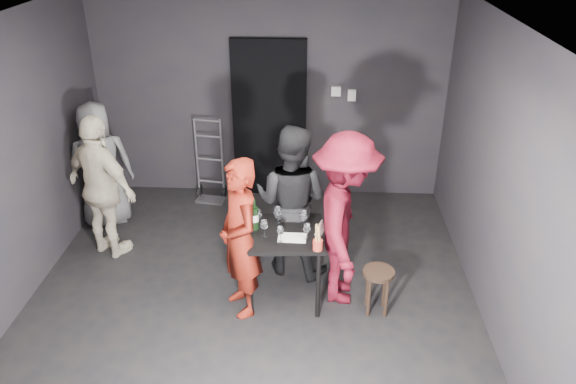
{
  "coord_description": "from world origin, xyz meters",
  "views": [
    {
      "loc": [
        0.59,
        -4.45,
        3.56
      ],
      "look_at": [
        0.35,
        0.25,
        1.14
      ],
      "focal_mm": 35.0,
      "sensor_mm": 36.0,
      "label": 1
    }
  ],
  "objects_px": {
    "tasting_table": "(286,240)",
    "woman_black": "(291,194)",
    "bystander_grey": "(100,163)",
    "server_red": "(240,235)",
    "hand_truck": "(211,184)",
    "breadstick_cup": "(318,238)",
    "man_maroon": "(346,207)",
    "stool": "(378,280)",
    "bystander_cream": "(101,182)",
    "wine_bottle": "(254,218)"
  },
  "relations": [
    {
      "from": "breadstick_cup",
      "to": "stool",
      "type": "bearing_deg",
      "value": 8.93
    },
    {
      "from": "tasting_table",
      "to": "man_maroon",
      "type": "relative_size",
      "value": 0.37
    },
    {
      "from": "stool",
      "to": "bystander_grey",
      "type": "distance_m",
      "value": 3.58
    },
    {
      "from": "tasting_table",
      "to": "bystander_cream",
      "type": "distance_m",
      "value": 2.16
    },
    {
      "from": "man_maroon",
      "to": "server_red",
      "type": "bearing_deg",
      "value": 106.39
    },
    {
      "from": "server_red",
      "to": "bystander_grey",
      "type": "distance_m",
      "value": 2.46
    },
    {
      "from": "bystander_grey",
      "to": "hand_truck",
      "type": "bearing_deg",
      "value": -173.84
    },
    {
      "from": "tasting_table",
      "to": "breadstick_cup",
      "type": "xyz_separation_m",
      "value": [
        0.3,
        -0.3,
        0.22
      ]
    },
    {
      "from": "stool",
      "to": "woman_black",
      "type": "bearing_deg",
      "value": 141.46
    },
    {
      "from": "woman_black",
      "to": "bystander_cream",
      "type": "xyz_separation_m",
      "value": [
        -2.06,
        0.21,
        -0.01
      ]
    },
    {
      "from": "stool",
      "to": "server_red",
      "type": "xyz_separation_m",
      "value": [
        -1.31,
        -0.02,
        0.48
      ]
    },
    {
      "from": "bystander_grey",
      "to": "stool",
      "type": "bearing_deg",
      "value": 129.28
    },
    {
      "from": "man_maroon",
      "to": "bystander_grey",
      "type": "height_order",
      "value": "man_maroon"
    },
    {
      "from": "woman_black",
      "to": "breadstick_cup",
      "type": "height_order",
      "value": "woman_black"
    },
    {
      "from": "woman_black",
      "to": "man_maroon",
      "type": "height_order",
      "value": "man_maroon"
    },
    {
      "from": "server_red",
      "to": "man_maroon",
      "type": "relative_size",
      "value": 0.82
    },
    {
      "from": "woman_black",
      "to": "hand_truck",
      "type": "bearing_deg",
      "value": -35.01
    },
    {
      "from": "man_maroon",
      "to": "woman_black",
      "type": "bearing_deg",
      "value": 51.85
    },
    {
      "from": "tasting_table",
      "to": "bystander_grey",
      "type": "bearing_deg",
      "value": 149.26
    },
    {
      "from": "bystander_cream",
      "to": "man_maroon",
      "type": "bearing_deg",
      "value": -164.98
    },
    {
      "from": "hand_truck",
      "to": "stool",
      "type": "xyz_separation_m",
      "value": [
        2.01,
        -2.26,
        0.15
      ]
    },
    {
      "from": "hand_truck",
      "to": "bystander_cream",
      "type": "distance_m",
      "value": 1.78
    },
    {
      "from": "woman_black",
      "to": "bystander_grey",
      "type": "distance_m",
      "value": 2.49
    },
    {
      "from": "woman_black",
      "to": "breadstick_cup",
      "type": "bearing_deg",
      "value": 128.32
    },
    {
      "from": "tasting_table",
      "to": "breadstick_cup",
      "type": "relative_size",
      "value": 2.69
    },
    {
      "from": "woman_black",
      "to": "man_maroon",
      "type": "relative_size",
      "value": 0.89
    },
    {
      "from": "bystander_cream",
      "to": "breadstick_cup",
      "type": "bearing_deg",
      "value": -173.67
    },
    {
      "from": "tasting_table",
      "to": "wine_bottle",
      "type": "xyz_separation_m",
      "value": [
        -0.31,
        0.04,
        0.22
      ]
    },
    {
      "from": "hand_truck",
      "to": "bystander_grey",
      "type": "height_order",
      "value": "bystander_grey"
    },
    {
      "from": "hand_truck",
      "to": "bystander_grey",
      "type": "bearing_deg",
      "value": -140.71
    },
    {
      "from": "hand_truck",
      "to": "wine_bottle",
      "type": "distance_m",
      "value": 2.28
    },
    {
      "from": "stool",
      "to": "man_maroon",
      "type": "bearing_deg",
      "value": 143.95
    },
    {
      "from": "hand_truck",
      "to": "server_red",
      "type": "height_order",
      "value": "server_red"
    },
    {
      "from": "hand_truck",
      "to": "bystander_grey",
      "type": "xyz_separation_m",
      "value": [
        -1.17,
        -0.69,
        0.59
      ]
    },
    {
      "from": "bystander_cream",
      "to": "bystander_grey",
      "type": "relative_size",
      "value": 1.12
    },
    {
      "from": "tasting_table",
      "to": "bystander_grey",
      "type": "height_order",
      "value": "bystander_grey"
    },
    {
      "from": "server_red",
      "to": "bystander_cream",
      "type": "bearing_deg",
      "value": -147.57
    },
    {
      "from": "hand_truck",
      "to": "server_red",
      "type": "distance_m",
      "value": 2.47
    },
    {
      "from": "tasting_table",
      "to": "breadstick_cup",
      "type": "distance_m",
      "value": 0.48
    },
    {
      "from": "woman_black",
      "to": "wine_bottle",
      "type": "height_order",
      "value": "woman_black"
    },
    {
      "from": "server_red",
      "to": "bystander_cream",
      "type": "xyz_separation_m",
      "value": [
        -1.61,
        0.91,
        0.06
      ]
    },
    {
      "from": "stool",
      "to": "breadstick_cup",
      "type": "xyz_separation_m",
      "value": [
        -0.58,
        -0.09,
        0.51
      ]
    },
    {
      "from": "server_red",
      "to": "breadstick_cup",
      "type": "xyz_separation_m",
      "value": [
        0.72,
        -0.07,
        0.03
      ]
    },
    {
      "from": "server_red",
      "to": "bystander_cream",
      "type": "distance_m",
      "value": 1.85
    },
    {
      "from": "tasting_table",
      "to": "server_red",
      "type": "bearing_deg",
      "value": -152.08
    },
    {
      "from": "server_red",
      "to": "wine_bottle",
      "type": "height_order",
      "value": "server_red"
    },
    {
      "from": "tasting_table",
      "to": "woman_black",
      "type": "relative_size",
      "value": 0.41
    },
    {
      "from": "breadstick_cup",
      "to": "hand_truck",
      "type": "bearing_deg",
      "value": 121.23
    },
    {
      "from": "hand_truck",
      "to": "woman_black",
      "type": "distance_m",
      "value": 2.08
    },
    {
      "from": "woman_black",
      "to": "wine_bottle",
      "type": "relative_size",
      "value": 5.54
    }
  ]
}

